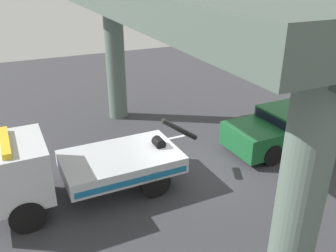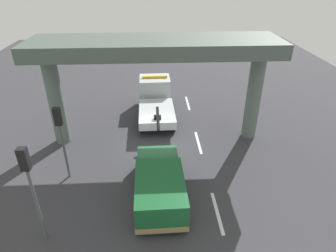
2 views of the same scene
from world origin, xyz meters
name	(u,v)px [view 2 (image 2 of 2)]	position (x,y,z in m)	size (l,w,h in m)	color
ground_plane	(157,144)	(0.00, 0.00, -0.05)	(60.00, 40.00, 0.10)	#38383D
lane_stripe_west	(217,212)	(-6.00, -2.60, 0.00)	(2.60, 0.16, 0.01)	silver
lane_stripe_mid	(198,142)	(0.00, -2.60, 0.00)	(2.60, 0.16, 0.01)	silver
lane_stripe_east	(188,103)	(6.00, -2.60, 0.00)	(2.60, 0.16, 0.01)	silver
tow_truck_white	(156,98)	(4.34, 0.02, 1.20)	(7.27, 2.50, 2.46)	silver
towed_van_green	(159,186)	(-4.96, 0.00, 0.78)	(5.23, 2.29, 1.58)	#195B2D
overpass_structure	(155,56)	(0.67, 0.00, 5.36)	(3.60, 13.96, 6.33)	#596B60
traffic_light_near	(29,176)	(-6.98, 4.75, 3.21)	(0.39, 0.32, 4.41)	#515456
traffic_light_far	(60,128)	(-2.98, 4.75, 2.94)	(0.39, 0.32, 4.03)	#515456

